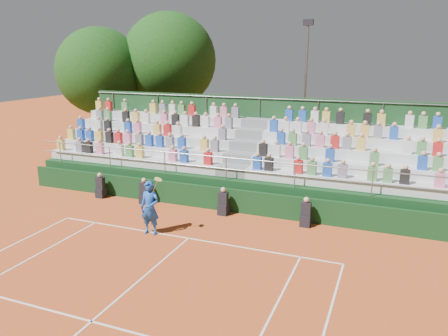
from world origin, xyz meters
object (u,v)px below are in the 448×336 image
at_px(tennis_player, 150,208).
at_px(tree_west, 100,72).
at_px(tree_east, 169,60).
at_px(floodlight_mast, 306,81).

relative_size(tennis_player, tree_west, 0.27).
relative_size(tennis_player, tree_east, 0.24).
relative_size(tree_west, floodlight_mast, 0.97).
xyz_separation_m(tree_west, tree_east, (3.78, 2.62, 0.69)).
bearing_deg(tree_west, tennis_player, -47.45).
bearing_deg(tree_east, floodlight_mast, -1.96).
bearing_deg(tree_east, tennis_player, -64.63).
height_order(tennis_player, tree_west, tree_west).
height_order(tennis_player, tree_east, tree_east).
xyz_separation_m(tree_east, floodlight_mast, (9.43, -0.32, -1.17)).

